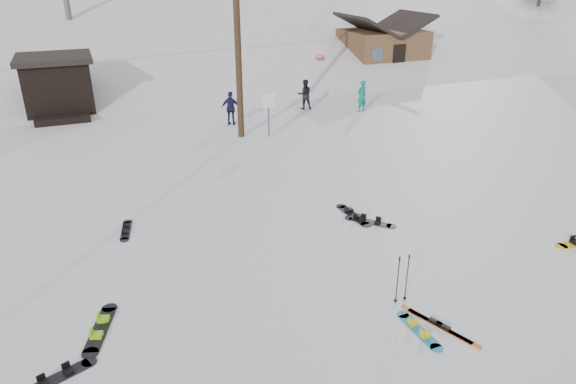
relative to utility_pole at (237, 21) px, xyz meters
name	(u,v)px	position (x,y,z in m)	size (l,w,h in m)	color
ground	(368,371)	(-2.00, -14.00, -4.68)	(200.00, 200.00, 0.00)	white
ski_slope	(125,136)	(-2.00, 41.00, -16.68)	(60.00, 75.00, 45.00)	silver
ridge_right	(420,107)	(36.00, 36.00, -15.68)	(34.00, 85.00, 36.00)	white
treeline_right	(458,29)	(34.00, 28.00, -4.68)	(20.00, 60.00, 10.00)	black
treeline_crest	(94,9)	(-2.00, 72.00, -4.68)	(50.00, 6.00, 10.00)	black
utility_pole	(237,21)	(0.00, 0.00, 0.00)	(2.00, 0.26, 9.00)	#3A2819
trail_sign	(269,107)	(1.10, -0.42, -3.41)	(0.50, 0.09, 1.85)	#595B60
lift_hut	(58,85)	(-7.00, 6.94, -3.32)	(3.40, 4.10, 2.75)	black
cabin	(382,49)	(13.00, 10.00, -3.20)	(5.39, 4.40, 3.77)	brown
hero_snowboard	(419,330)	(-0.50, -13.43, -4.66)	(0.28, 1.35, 0.09)	#1C86B9
hero_skis	(439,325)	(-0.03, -13.46, -4.65)	(0.75, 1.74, 0.09)	#C95114
ski_poles	(402,278)	(-0.30, -12.44, -4.09)	(0.32, 0.08, 1.16)	black
board_scatter_a	(56,378)	(-7.23, -12.09, -4.65)	(1.40, 0.71, 0.10)	black
board_scatter_b	(126,230)	(-5.47, -6.86, -4.66)	(0.44, 1.28, 0.09)	black
board_scatter_c	(100,329)	(-6.41, -10.98, -4.65)	(0.77, 1.62, 0.12)	black
board_scatter_d	(370,222)	(1.00, -8.96, -4.65)	(1.10, 1.17, 0.10)	black
board_scatter_f	(353,215)	(0.77, -8.40, -4.65)	(0.40, 1.62, 0.11)	black
skier_teal	(362,96)	(6.70, 1.59, -3.91)	(0.56, 0.37, 1.53)	#0B6E66
skier_dark	(305,94)	(4.30, 3.09, -3.94)	(0.72, 0.56, 1.47)	black
skier_pink	(320,67)	(7.97, 9.07, -3.88)	(1.04, 0.60, 1.61)	#E45085
skier_navy	(231,108)	(0.11, 1.79, -3.92)	(0.89, 0.37, 1.52)	#17173A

